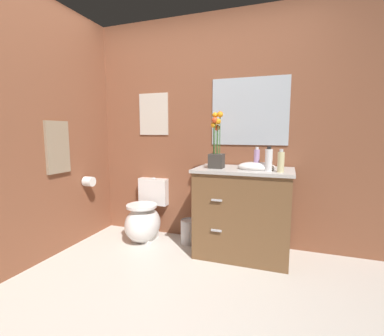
{
  "coord_description": "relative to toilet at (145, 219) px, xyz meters",
  "views": [
    {
      "loc": [
        0.89,
        -1.5,
        1.24
      ],
      "look_at": [
        -0.02,
        1.1,
        0.87
      ],
      "focal_mm": 25.51,
      "sensor_mm": 36.0,
      "label": 1
    }
  ],
  "objects": [
    {
      "name": "vanity_cabinet",
      "position": [
        1.12,
        -0.03,
        0.21
      ],
      "size": [
        0.94,
        0.56,
        1.06
      ],
      "color": "brown",
      "rests_on": "ground_plane"
    },
    {
      "name": "toilet",
      "position": [
        0.0,
        0.0,
        0.0
      ],
      "size": [
        0.38,
        0.59,
        0.69
      ],
      "color": "white",
      "rests_on": "ground_plane"
    },
    {
      "name": "hand_wash_bottle",
      "position": [
        1.36,
        -0.12,
        0.74
      ],
      "size": [
        0.07,
        0.07,
        0.22
      ],
      "color": "white",
      "rests_on": "vanity_cabinet"
    },
    {
      "name": "wall_poster",
      "position": [
        0.0,
        0.27,
        1.2
      ],
      "size": [
        0.37,
        0.01,
        0.49
      ],
      "primitive_type": "cube",
      "color": "beige"
    },
    {
      "name": "toilet_paper_roll",
      "position": [
        -0.59,
        -0.2,
        0.44
      ],
      "size": [
        0.11,
        0.11,
        0.11
      ],
      "primitive_type": "cylinder",
      "rotation": [
        0.0,
        1.57,
        0.0
      ],
      "color": "white"
    },
    {
      "name": "flower_vase",
      "position": [
        0.86,
        -0.08,
        0.84
      ],
      "size": [
        0.14,
        0.14,
        0.55
      ],
      "color": "#38332D",
      "rests_on": "vanity_cabinet"
    },
    {
      "name": "wall_mirror",
      "position": [
        1.12,
        0.27,
        1.21
      ],
      "size": [
        0.8,
        0.01,
        0.7
      ],
      "primitive_type": "cube",
      "color": "#B2BCC6"
    },
    {
      "name": "ground_plane",
      "position": [
        0.62,
        -1.18,
        -0.24
      ],
      "size": [
        8.58,
        8.58,
        0.0
      ],
      "primitive_type": "plane",
      "color": "beige"
    },
    {
      "name": "wall_left",
      "position": [
        -0.69,
        -0.74,
        1.01
      ],
      "size": [
        0.05,
        4.07,
        2.5
      ],
      "primitive_type": "cube",
      "color": "brown",
      "rests_on": "ground_plane"
    },
    {
      "name": "wall_back",
      "position": [
        0.82,
        0.3,
        1.01
      ],
      "size": [
        4.0,
        0.05,
        2.5
      ],
      "primitive_type": "cube",
      "color": "brown",
      "rests_on": "ground_plane"
    },
    {
      "name": "lotion_bottle",
      "position": [
        1.24,
        -0.05,
        0.74
      ],
      "size": [
        0.05,
        0.05,
        0.21
      ],
      "color": "#B28CBF",
      "rests_on": "vanity_cabinet"
    },
    {
      "name": "hanging_towel",
      "position": [
        -0.65,
        -0.56,
        0.84
      ],
      "size": [
        0.03,
        0.28,
        0.52
      ],
      "primitive_type": "cube",
      "color": "gray"
    },
    {
      "name": "soap_bottle",
      "position": [
        1.47,
        -0.17,
        0.73
      ],
      "size": [
        0.06,
        0.06,
        0.2
      ],
      "color": "beige",
      "rests_on": "vanity_cabinet"
    },
    {
      "name": "trash_bin",
      "position": [
        0.52,
        0.07,
        -0.11
      ],
      "size": [
        0.18,
        0.18,
        0.27
      ],
      "color": "#B7B7BC",
      "rests_on": "ground_plane"
    }
  ]
}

